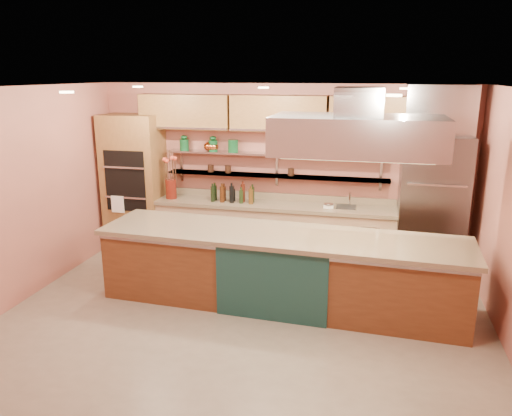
% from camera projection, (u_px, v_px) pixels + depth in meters
% --- Properties ---
extents(floor, '(6.00, 5.00, 0.02)m').
position_uv_depth(floor, '(242.00, 321.00, 6.17)').
color(floor, gray).
rests_on(floor, ground).
extents(ceiling, '(6.00, 5.00, 0.02)m').
position_uv_depth(ceiling, '(240.00, 88.00, 5.43)').
color(ceiling, black).
rests_on(ceiling, wall_back).
extents(wall_back, '(6.00, 0.04, 2.80)m').
position_uv_depth(wall_back, '(280.00, 171.00, 8.14)').
color(wall_back, '#B96957').
rests_on(wall_back, floor).
extents(wall_front, '(6.00, 0.04, 2.80)m').
position_uv_depth(wall_front, '(148.00, 306.00, 3.45)').
color(wall_front, '#B96957').
rests_on(wall_front, floor).
extents(wall_left, '(0.04, 5.00, 2.80)m').
position_uv_depth(wall_left, '(17.00, 197.00, 6.46)').
color(wall_left, '#B96957').
rests_on(wall_left, floor).
extents(oven_stack, '(0.95, 0.64, 2.30)m').
position_uv_depth(oven_stack, '(135.00, 183.00, 8.45)').
color(oven_stack, olive).
rests_on(oven_stack, floor).
extents(refrigerator, '(0.95, 0.72, 2.10)m').
position_uv_depth(refrigerator, '(432.00, 206.00, 7.38)').
color(refrigerator, slate).
rests_on(refrigerator, floor).
extents(back_counter, '(3.84, 0.64, 0.93)m').
position_uv_depth(back_counter, '(273.00, 231.00, 8.12)').
color(back_counter, tan).
rests_on(back_counter, floor).
extents(wall_shelf_lower, '(3.60, 0.26, 0.03)m').
position_uv_depth(wall_shelf_lower, '(276.00, 176.00, 8.05)').
color(wall_shelf_lower, '#B1B4B8').
rests_on(wall_shelf_lower, wall_back).
extents(wall_shelf_upper, '(3.60, 0.26, 0.03)m').
position_uv_depth(wall_shelf_upper, '(276.00, 154.00, 7.95)').
color(wall_shelf_upper, '#B1B4B8').
rests_on(wall_shelf_upper, wall_back).
extents(upper_cabinets, '(4.60, 0.36, 0.55)m').
position_uv_depth(upper_cabinets, '(279.00, 113.00, 7.72)').
color(upper_cabinets, olive).
rests_on(upper_cabinets, wall_back).
extents(range_hood, '(2.00, 1.00, 0.45)m').
position_uv_depth(range_hood, '(358.00, 135.00, 5.85)').
color(range_hood, '#B1B4B8').
rests_on(range_hood, ceiling).
extents(ceiling_downlights, '(4.00, 2.80, 0.02)m').
position_uv_depth(ceiling_downlights, '(245.00, 90.00, 5.62)').
color(ceiling_downlights, '#FFE5A5').
rests_on(ceiling_downlights, ceiling).
extents(island, '(4.69, 1.23, 0.97)m').
position_uv_depth(island, '(280.00, 269.00, 6.51)').
color(island, brown).
rests_on(island, floor).
extents(flower_vase, '(0.22, 0.22, 0.32)m').
position_uv_depth(flower_vase, '(171.00, 189.00, 8.29)').
color(flower_vase, '#5F160E').
rests_on(flower_vase, back_counter).
extents(oil_bottle_cluster, '(0.78, 0.32, 0.24)m').
position_uv_depth(oil_bottle_cluster, '(232.00, 195.00, 8.06)').
color(oil_bottle_cluster, black).
rests_on(oil_bottle_cluster, back_counter).
extents(kitchen_scale, '(0.18, 0.16, 0.09)m').
position_uv_depth(kitchen_scale, '(329.00, 205.00, 7.74)').
color(kitchen_scale, white).
rests_on(kitchen_scale, back_counter).
extents(bar_faucet, '(0.04, 0.04, 0.24)m').
position_uv_depth(bar_faucet, '(350.00, 200.00, 7.75)').
color(bar_faucet, silver).
rests_on(bar_faucet, back_counter).
extents(copper_kettle, '(0.23, 0.23, 0.15)m').
position_uv_depth(copper_kettle, '(209.00, 146.00, 8.18)').
color(copper_kettle, '#BB5B2B').
rests_on(copper_kettle, wall_shelf_upper).
extents(green_canister, '(0.22, 0.22, 0.20)m').
position_uv_depth(green_canister, '(233.00, 146.00, 8.08)').
color(green_canister, '#0F4620').
rests_on(green_canister, wall_shelf_upper).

